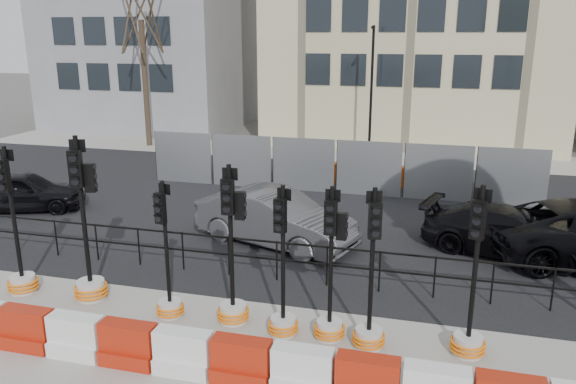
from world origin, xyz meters
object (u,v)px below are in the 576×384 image
(traffic_signal_h, at_px, (470,322))
(car_c, at_px, (508,232))
(car_a, at_px, (23,191))
(traffic_signal_a, at_px, (20,264))
(traffic_signal_d, at_px, (233,287))

(traffic_signal_h, xyz_separation_m, car_c, (1.20, 5.32, -0.02))
(traffic_signal_h, height_order, car_a, traffic_signal_h)
(traffic_signal_a, bearing_deg, traffic_signal_h, -2.14)
(car_a, bearing_deg, traffic_signal_a, -161.46)
(traffic_signal_d, bearing_deg, car_c, 38.91)
(traffic_signal_d, bearing_deg, traffic_signal_h, -4.27)
(traffic_signal_h, bearing_deg, car_a, 178.80)
(traffic_signal_a, height_order, traffic_signal_d, traffic_signal_a)
(traffic_signal_a, height_order, car_a, traffic_signal_a)
(car_a, bearing_deg, traffic_signal_h, -131.41)
(traffic_signal_h, xyz_separation_m, car_a, (-13.83, 5.34, -0.00))
(traffic_signal_a, bearing_deg, car_a, 127.37)
(traffic_signal_d, distance_m, car_a, 10.70)
(traffic_signal_d, height_order, traffic_signal_h, traffic_signal_d)
(traffic_signal_h, relative_size, car_c, 0.68)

